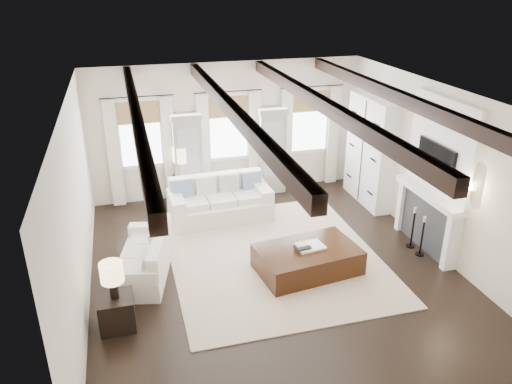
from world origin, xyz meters
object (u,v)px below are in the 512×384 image
object	(u,v)px
ottoman	(307,260)
side_table_front	(117,312)
sofa_back	(220,202)
sofa_left	(147,258)
side_table_back	(183,188)

from	to	relation	value
ottoman	side_table_front	bearing A→B (deg)	-175.77
sofa_back	side_table_front	bearing A→B (deg)	-124.77
ottoman	sofa_back	bearing A→B (deg)	105.75
sofa_left	side_table_front	world-z (taller)	sofa_left
sofa_left	side_table_back	distance (m)	3.21
side_table_front	side_table_back	xyz separation A→B (m)	(1.62, 4.40, 0.07)
sofa_back	side_table_back	size ratio (longest dim) A/B	3.34
sofa_left	ottoman	xyz separation A→B (m)	(2.83, -0.68, -0.09)
sofa_back	sofa_left	xyz separation A→B (m)	(-1.72, -1.89, -0.05)
side_table_front	sofa_back	bearing A→B (deg)	55.23
sofa_left	side_table_front	distance (m)	1.48
side_table_back	side_table_front	bearing A→B (deg)	-110.21
ottoman	side_table_back	size ratio (longest dim) A/B	2.68
side_table_front	side_table_back	distance (m)	4.69
sofa_back	side_table_front	world-z (taller)	sofa_back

